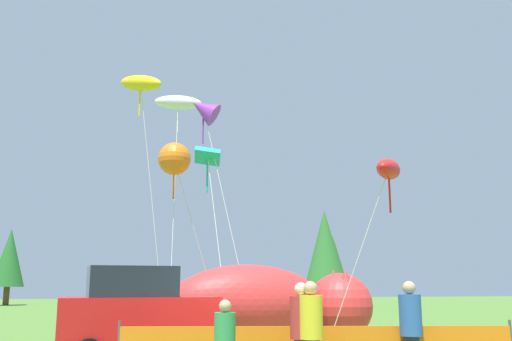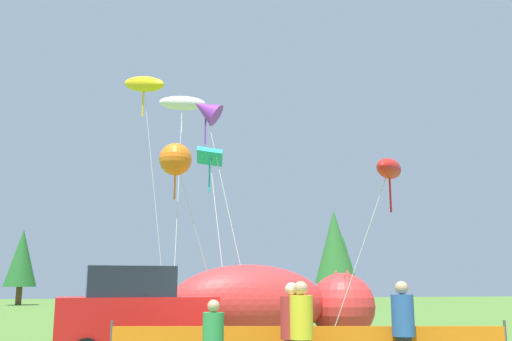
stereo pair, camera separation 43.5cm
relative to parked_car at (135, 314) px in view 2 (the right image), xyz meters
The scene contains 14 objects.
parked_car is the anchor object (origin of this frame).
inflatable_cat 5.40m from the parked_car, 37.30° to the left, with size 7.01×2.97×2.42m.
spectator_in_blue_shirt 5.84m from the parked_car, 61.43° to the right, with size 0.41×0.41×1.88m.
spectator_in_black_shirt 5.63m from the parked_car, 61.60° to the right, with size 0.40×0.40×1.85m.
spectator_in_red_shirt 6.91m from the parked_car, 46.40° to the right, with size 0.41×0.41×1.88m.
kite_yellow_hero 10.33m from the parked_car, 89.70° to the left, with size 2.15×2.24×9.92m.
kite_white_ghost 11.99m from the parked_car, 78.79° to the left, with size 2.15×3.43×9.82m.
kite_purple_delta 8.79m from the parked_car, 65.18° to the left, with size 2.34×2.18×8.68m.
kite_orange_flower 5.66m from the parked_car, 70.07° to the left, with size 2.36×1.14×6.26m.
kite_red_lizard 8.29m from the parked_car, ahead, with size 2.58×2.18×5.62m.
kite_teal_diamond 7.36m from the parked_car, 62.90° to the left, with size 1.02×2.53×6.56m.
horizon_tree_east 36.01m from the parked_car, 60.96° to the left, with size 2.44×2.44×5.82m.
horizon_tree_west 39.18m from the parked_car, 104.06° to the left, with size 2.70×2.70×6.44m.
horizon_tree_mid 32.82m from the parked_car, 61.33° to the left, with size 3.21×3.21×7.66m.
Camera 2 is at (-2.46, -13.03, 1.84)m, focal length 40.00 mm.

